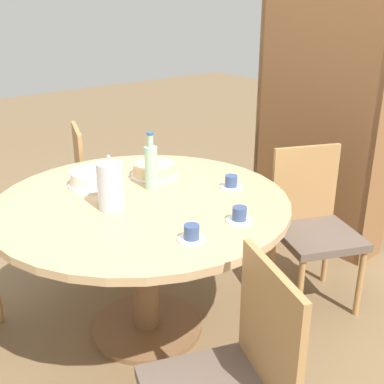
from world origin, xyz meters
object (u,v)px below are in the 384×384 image
Objects in this scene: cake_main at (95,178)px; cake_second at (154,170)px; chair_c at (229,384)px; bookshelf at (322,112)px; cup_c at (192,234)px; chair_a at (102,186)px; water_bottle at (151,166)px; coffee_pot at (110,184)px; cup_b at (239,216)px; cup_a at (231,183)px; chair_d at (313,223)px.

cake_main is 0.33m from cake_second.
chair_c is 0.46× the size of bookshelf.
cake_main is 2.36× the size of cup_c.
chair_c reaches higher than cake_main.
cup_c is at bearing -173.96° from chair_a.
water_bottle is 1.14× the size of cake_second.
cup_b is (0.48, 0.34, -0.09)m from coffee_pot.
cup_b is at bearing -39.68° from cup_a.
chair_a and chair_d have the same top height.
coffee_pot reaches higher than cake_second.
coffee_pot is (0.10, -1.73, -0.06)m from bookshelf.
bookshelf reaches higher than coffee_pot.
cake_main is 0.83m from cup_b.
chair_c is at bearing -8.92° from coffee_pot.
chair_d reaches higher than cake_second.
chair_c is at bearing -47.72° from cup_b.
cake_main is at bearing 82.70° from bookshelf.
cup_a is at bearing 46.34° from cake_main.
cup_c is at bearing -1.35° from cake_main.
bookshelf reaches higher than cup_a.
cake_second is 2.23× the size of cup_c.
chair_c is 1.10m from cup_a.
chair_d is (-0.56, 1.22, 0.00)m from chair_c.
chair_a reaches higher than cake_second.
cup_c is (0.00, -0.27, 0.00)m from cup_b.
chair_a is 7.72× the size of cup_a.
water_bottle is at bearing -129.88° from cup_a.
cup_a is (-0.19, -0.47, 0.31)m from chair_d.
cup_a is (1.10, 0.13, 0.31)m from chair_a.
chair_a is at bearing 167.82° from water_bottle.
cup_b is at bearing -163.30° from chair_a.
bookshelf is 1.44m from water_bottle.
chair_d is at bearing 96.72° from cup_c.
cake_second is 2.23× the size of cup_a.
cake_second reaches higher than cup_c.
coffee_pot is 0.30m from water_bottle.
coffee_pot is 0.49m from cup_c.
cake_main is at bearing -138.74° from water_bottle.
cup_b is 1.00× the size of cup_c.
cake_second is at bearing 119.27° from coffee_pot.
chair_a is 1.49m from cup_c.
chair_d is at bearing 60.28° from water_bottle.
chair_c is 7.72× the size of cup_c.
chair_d is at bearing 125.22° from bookshelf.
chair_c is 1.00× the size of chair_d.
cup_c is (-0.44, 0.22, 0.31)m from chair_c.
bookshelf reaches higher than cake_second.
chair_c reaches higher than cup_c.
cup_b and cup_c have the same top height.
cake_main is at bearing -104.42° from cake_second.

